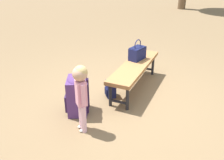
% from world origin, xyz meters
% --- Properties ---
extents(ground_plane, '(40.00, 40.00, 0.00)m').
position_xyz_m(ground_plane, '(0.00, 0.00, 0.00)').
color(ground_plane, brown).
rests_on(ground_plane, ground).
extents(park_bench, '(1.64, 0.58, 0.45)m').
position_xyz_m(park_bench, '(-0.53, -0.11, 0.39)').
color(park_bench, '#9E6B3D').
rests_on(park_bench, ground).
extents(handbag, '(0.34, 0.22, 0.37)m').
position_xyz_m(handbag, '(-0.78, -0.18, 0.58)').
color(handbag, '#191E4C').
rests_on(handbag, park_bench).
extents(child_standing, '(0.19, 0.21, 0.93)m').
position_xyz_m(child_standing, '(0.88, -0.17, 0.62)').
color(child_standing, '#E5B2C6').
rests_on(child_standing, ground).
extents(backpack_large, '(0.46, 0.43, 0.63)m').
position_xyz_m(backpack_large, '(0.58, -0.49, 0.31)').
color(backpack_large, '#4C2D66').
rests_on(backpack_large, ground).
extents(backpack_small, '(0.23, 0.23, 0.32)m').
position_xyz_m(backpack_small, '(-0.07, -0.31, 0.16)').
color(backpack_small, '#191E4C').
rests_on(backpack_small, ground).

